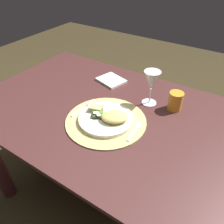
% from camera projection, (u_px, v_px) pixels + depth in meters
% --- Properties ---
extents(ground_plane, '(6.00, 6.00, 0.00)m').
position_uv_depth(ground_plane, '(109.00, 197.00, 1.51)').
color(ground_plane, '#342C18').
extents(dining_table, '(1.33, 0.85, 0.73)m').
position_uv_depth(dining_table, '(108.00, 137.00, 1.18)').
color(dining_table, '#432321').
rests_on(dining_table, ground).
extents(placemat, '(0.36, 0.36, 0.01)m').
position_uv_depth(placemat, '(106.00, 121.00, 1.00)').
color(placemat, tan).
rests_on(placemat, dining_table).
extents(dinner_plate, '(0.24, 0.24, 0.02)m').
position_uv_depth(dinner_plate, '(106.00, 119.00, 0.99)').
color(dinner_plate, silver).
rests_on(dinner_plate, placemat).
extents(pasta_serving, '(0.15, 0.14, 0.03)m').
position_uv_depth(pasta_serving, '(115.00, 117.00, 0.96)').
color(pasta_serving, '#D5C365').
rests_on(pasta_serving, dinner_plate).
extents(salad_greens, '(0.08, 0.08, 0.02)m').
position_uv_depth(salad_greens, '(98.00, 113.00, 1.00)').
color(salad_greens, '#4F5E20').
rests_on(salad_greens, dinner_plate).
extents(bread_piece, '(0.07, 0.05, 0.02)m').
position_uv_depth(bread_piece, '(96.00, 109.00, 1.02)').
color(bread_piece, tan).
rests_on(bread_piece, dinner_plate).
extents(fork, '(0.02, 0.15, 0.00)m').
position_uv_depth(fork, '(81.00, 109.00, 1.06)').
color(fork, silver).
rests_on(fork, placemat).
extents(spoon, '(0.03, 0.13, 0.01)m').
position_uv_depth(spoon, '(137.00, 128.00, 0.95)').
color(spoon, silver).
rests_on(spoon, placemat).
extents(napkin, '(0.17, 0.16, 0.01)m').
position_uv_depth(napkin, '(111.00, 80.00, 1.29)').
color(napkin, white).
rests_on(napkin, dining_table).
extents(wine_glass, '(0.08, 0.08, 0.17)m').
position_uv_depth(wine_glass, '(152.00, 81.00, 1.04)').
color(wine_glass, silver).
rests_on(wine_glass, dining_table).
extents(amber_tumbler, '(0.07, 0.07, 0.09)m').
position_uv_depth(amber_tumbler, '(175.00, 101.00, 1.05)').
color(amber_tumbler, orange).
rests_on(amber_tumbler, dining_table).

